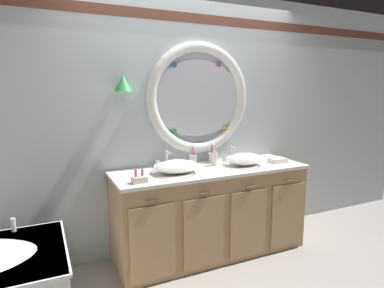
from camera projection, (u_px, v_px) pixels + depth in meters
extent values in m
plane|color=gray|center=(213.00, 265.00, 3.08)|extent=(14.00, 14.00, 0.00)
cube|color=silver|center=(187.00, 122.00, 3.39)|extent=(6.40, 0.08, 2.60)
cube|color=brown|center=(189.00, 18.00, 3.18)|extent=(6.27, 0.01, 0.09)
ellipsoid|color=silver|center=(199.00, 98.00, 3.35)|extent=(1.02, 0.02, 0.77)
torus|color=silver|center=(199.00, 98.00, 3.35)|extent=(1.13, 0.10, 1.13)
cube|color=orange|center=(241.00, 101.00, 3.56)|extent=(0.05, 0.01, 0.05)
cube|color=purple|center=(219.00, 64.00, 3.37)|extent=(0.05, 0.01, 0.05)
cube|color=#2866B7|center=(174.00, 65.00, 3.17)|extent=(0.05, 0.01, 0.05)
cube|color=purple|center=(151.00, 101.00, 3.13)|extent=(0.04, 0.01, 0.04)
cube|color=green|center=(174.00, 132.00, 3.28)|extent=(0.05, 0.01, 0.05)
cube|color=yellow|center=(224.00, 128.00, 3.52)|extent=(0.05, 0.01, 0.05)
cylinder|color=#4C3823|center=(122.00, 81.00, 2.96)|extent=(0.02, 0.09, 0.02)
cone|color=green|center=(123.00, 83.00, 2.92)|extent=(0.17, 0.17, 0.14)
cube|color=tan|center=(210.00, 212.00, 3.27)|extent=(1.89, 0.62, 0.85)
cube|color=silver|center=(211.00, 169.00, 3.20)|extent=(1.92, 0.65, 0.03)
cube|color=silver|center=(197.00, 170.00, 3.48)|extent=(1.89, 0.02, 0.11)
cube|color=tan|center=(153.00, 244.00, 2.70)|extent=(0.40, 0.02, 0.64)
cylinder|color=#422D1E|center=(153.00, 202.00, 2.63)|extent=(0.10, 0.01, 0.01)
cube|color=tan|center=(204.00, 233.00, 2.89)|extent=(0.40, 0.02, 0.64)
cylinder|color=#422D1E|center=(205.00, 194.00, 2.82)|extent=(0.10, 0.01, 0.01)
cube|color=tan|center=(248.00, 224.00, 3.09)|extent=(0.40, 0.02, 0.64)
cylinder|color=#422D1E|center=(250.00, 187.00, 3.02)|extent=(0.10, 0.01, 0.01)
cube|color=tan|center=(288.00, 216.00, 3.29)|extent=(0.40, 0.02, 0.64)
cylinder|color=#422D1E|center=(290.00, 181.00, 3.22)|extent=(0.10, 0.01, 0.01)
cylinder|color=silver|center=(13.00, 225.00, 2.60)|extent=(0.04, 0.04, 0.11)
ellipsoid|color=white|center=(177.00, 167.00, 3.00)|extent=(0.41, 0.28, 0.12)
torus|color=white|center=(177.00, 166.00, 3.00)|extent=(0.43, 0.43, 0.02)
cylinder|color=silver|center=(177.00, 166.00, 3.00)|extent=(0.03, 0.03, 0.01)
ellipsoid|color=white|center=(245.00, 159.00, 3.31)|extent=(0.36, 0.26, 0.12)
torus|color=white|center=(245.00, 159.00, 3.31)|extent=(0.38, 0.38, 0.02)
cylinder|color=silver|center=(245.00, 159.00, 3.31)|extent=(0.03, 0.03, 0.01)
cylinder|color=silver|center=(167.00, 166.00, 3.24)|extent=(0.05, 0.05, 0.02)
cylinder|color=silver|center=(167.00, 158.00, 3.23)|extent=(0.02, 0.02, 0.13)
sphere|color=silver|center=(166.00, 152.00, 3.22)|extent=(0.03, 0.03, 0.03)
cylinder|color=silver|center=(169.00, 153.00, 3.17)|extent=(0.02, 0.11, 0.02)
cylinder|color=silver|center=(158.00, 165.00, 3.20)|extent=(0.04, 0.04, 0.06)
cylinder|color=silver|center=(175.00, 163.00, 3.28)|extent=(0.04, 0.04, 0.06)
cube|color=silver|center=(158.00, 161.00, 3.20)|extent=(0.05, 0.01, 0.01)
cube|color=silver|center=(175.00, 160.00, 3.27)|extent=(0.05, 0.01, 0.01)
cylinder|color=silver|center=(231.00, 159.00, 3.56)|extent=(0.05, 0.05, 0.02)
cylinder|color=silver|center=(231.00, 153.00, 3.55)|extent=(0.02, 0.02, 0.12)
sphere|color=silver|center=(231.00, 147.00, 3.54)|extent=(0.03, 0.03, 0.03)
cylinder|color=silver|center=(234.00, 148.00, 3.49)|extent=(0.02, 0.10, 0.02)
cylinder|color=silver|center=(224.00, 158.00, 3.52)|extent=(0.04, 0.04, 0.06)
cylinder|color=silver|center=(237.00, 156.00, 3.59)|extent=(0.04, 0.04, 0.06)
cube|color=silver|center=(224.00, 155.00, 3.51)|extent=(0.05, 0.01, 0.01)
cube|color=silver|center=(237.00, 153.00, 3.58)|extent=(0.05, 0.01, 0.01)
cylinder|color=silver|center=(193.00, 160.00, 3.30)|extent=(0.07, 0.07, 0.10)
torus|color=silver|center=(193.00, 156.00, 3.29)|extent=(0.08, 0.08, 0.01)
cylinder|color=purple|center=(195.00, 156.00, 3.30)|extent=(0.04, 0.03, 0.17)
cube|color=white|center=(195.00, 146.00, 3.28)|extent=(0.02, 0.02, 0.03)
cylinder|color=green|center=(192.00, 155.00, 3.30)|extent=(0.03, 0.02, 0.17)
cube|color=white|center=(192.00, 146.00, 3.28)|extent=(0.02, 0.02, 0.02)
cylinder|color=#E0383D|center=(193.00, 156.00, 3.28)|extent=(0.03, 0.02, 0.17)
cube|color=white|center=(193.00, 146.00, 3.26)|extent=(0.02, 0.02, 0.02)
cylinder|color=silver|center=(213.00, 158.00, 3.42)|extent=(0.09, 0.09, 0.09)
torus|color=silver|center=(213.00, 154.00, 3.41)|extent=(0.09, 0.09, 0.01)
cylinder|color=orange|center=(215.00, 154.00, 3.43)|extent=(0.03, 0.03, 0.16)
cube|color=white|center=(215.00, 145.00, 3.41)|extent=(0.02, 0.02, 0.03)
cylinder|color=#E0383D|center=(212.00, 153.00, 3.42)|extent=(0.01, 0.02, 0.17)
cube|color=white|center=(212.00, 144.00, 3.40)|extent=(0.02, 0.01, 0.02)
cylinder|color=purple|center=(213.00, 153.00, 3.39)|extent=(0.01, 0.02, 0.18)
cube|color=white|center=(213.00, 143.00, 3.38)|extent=(0.02, 0.02, 0.02)
cylinder|color=#EFE5C6|center=(214.00, 159.00, 3.29)|extent=(0.06, 0.06, 0.13)
cylinder|color=silver|center=(215.00, 152.00, 3.28)|extent=(0.04, 0.04, 0.02)
cylinder|color=silver|center=(215.00, 151.00, 3.26)|extent=(0.01, 0.04, 0.01)
cube|color=white|center=(278.00, 161.00, 3.44)|extent=(0.18, 0.13, 0.02)
cube|color=white|center=(278.00, 159.00, 3.44)|extent=(0.17, 0.13, 0.02)
cube|color=beige|center=(139.00, 180.00, 2.69)|extent=(0.12, 0.08, 0.05)
cylinder|color=pink|center=(136.00, 173.00, 2.66)|extent=(0.02, 0.02, 0.07)
cylinder|color=pink|center=(142.00, 173.00, 2.69)|extent=(0.02, 0.02, 0.06)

